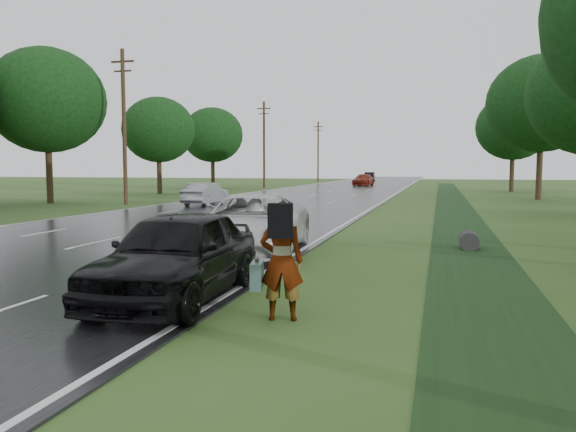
% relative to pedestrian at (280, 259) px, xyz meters
% --- Properties ---
extents(road, '(14.00, 180.00, 0.04)m').
position_rel_pedestrian_xyz_m(road, '(-8.18, 44.07, -0.97)').
color(road, black).
rests_on(road, ground).
extents(edge_stripe_east, '(0.12, 180.00, 0.01)m').
position_rel_pedestrian_xyz_m(edge_stripe_east, '(-1.43, 44.07, -0.94)').
color(edge_stripe_east, silver).
rests_on(edge_stripe_east, road).
extents(edge_stripe_west, '(0.12, 180.00, 0.01)m').
position_rel_pedestrian_xyz_m(edge_stripe_west, '(-14.93, 44.07, -0.94)').
color(edge_stripe_west, silver).
rests_on(edge_stripe_west, road).
extents(center_line, '(0.12, 180.00, 0.01)m').
position_rel_pedestrian_xyz_m(center_line, '(-8.18, 44.07, -0.94)').
color(center_line, silver).
rests_on(center_line, road).
extents(drainage_ditch, '(2.20, 120.00, 0.56)m').
position_rel_pedestrian_xyz_m(drainage_ditch, '(3.32, 17.78, -0.95)').
color(drainage_ditch, black).
rests_on(drainage_ditch, ground).
extents(utility_pole_mid, '(1.60, 0.26, 10.00)m').
position_rel_pedestrian_xyz_m(utility_pole_mid, '(-17.38, 24.07, 4.21)').
color(utility_pole_mid, '#321F14').
rests_on(utility_pole_mid, ground).
extents(utility_pole_far, '(1.60, 0.26, 10.00)m').
position_rel_pedestrian_xyz_m(utility_pole_far, '(-17.38, 54.07, 4.21)').
color(utility_pole_far, '#321F14').
rests_on(utility_pole_far, ground).
extents(utility_pole_distant, '(1.60, 0.26, 10.00)m').
position_rel_pedestrian_xyz_m(utility_pole_distant, '(-17.38, 84.07, 4.21)').
color(utility_pole_distant, '#321F14').
rests_on(utility_pole_distant, ground).
extents(tree_east_d, '(8.00, 8.00, 10.76)m').
position_rel_pedestrian_xyz_m(tree_east_d, '(9.62, 37.07, 6.16)').
color(tree_east_d, '#321F14').
rests_on(tree_east_d, ground).
extents(tree_east_f, '(7.20, 7.20, 9.62)m').
position_rel_pedestrian_xyz_m(tree_east_f, '(9.32, 51.07, 5.38)').
color(tree_east_f, '#321F14').
rests_on(tree_east_f, ground).
extents(tree_west_c, '(7.80, 7.80, 10.43)m').
position_rel_pedestrian_xyz_m(tree_west_c, '(-23.18, 24.07, 5.93)').
color(tree_west_c, '#321F14').
rests_on(tree_west_c, ground).
extents(tree_west_d, '(6.60, 6.60, 8.80)m').
position_rel_pedestrian_xyz_m(tree_west_d, '(-22.38, 38.07, 4.83)').
color(tree_west_d, '#321F14').
rests_on(tree_west_d, ground).
extents(tree_west_f, '(7.00, 7.00, 9.29)m').
position_rel_pedestrian_xyz_m(tree_west_f, '(-22.98, 52.07, 5.15)').
color(tree_west_f, '#321F14').
rests_on(tree_west_f, ground).
extents(pedestrian, '(0.96, 0.73, 1.92)m').
position_rel_pedestrian_xyz_m(pedestrian, '(0.00, 0.00, 0.00)').
color(pedestrian, '#A5998C').
rests_on(pedestrian, ground).
extents(white_pickup, '(3.37, 6.17, 1.64)m').
position_rel_pedestrian_xyz_m(white_pickup, '(-2.68, 6.43, -0.13)').
color(white_pickup, silver).
rests_on(white_pickup, road).
extents(dark_sedan, '(2.19, 4.94, 1.65)m').
position_rel_pedestrian_xyz_m(dark_sedan, '(-2.18, 0.75, -0.12)').
color(dark_sedan, black).
rests_on(dark_sedan, road).
extents(silver_sedan, '(1.54, 4.34, 1.43)m').
position_rel_pedestrian_xyz_m(silver_sedan, '(-11.99, 24.62, -0.24)').
color(silver_sedan, gray).
rests_on(silver_sedan, road).
extents(far_car_red, '(2.54, 5.33, 1.50)m').
position_rel_pedestrian_xyz_m(far_car_red, '(-7.18, 64.65, -0.20)').
color(far_car_red, maroon).
rests_on(far_car_red, road).
extents(far_car_dark, '(1.88, 4.75, 1.54)m').
position_rel_pedestrian_xyz_m(far_car_dark, '(-9.24, 88.72, -0.18)').
color(far_car_dark, black).
rests_on(far_car_dark, road).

